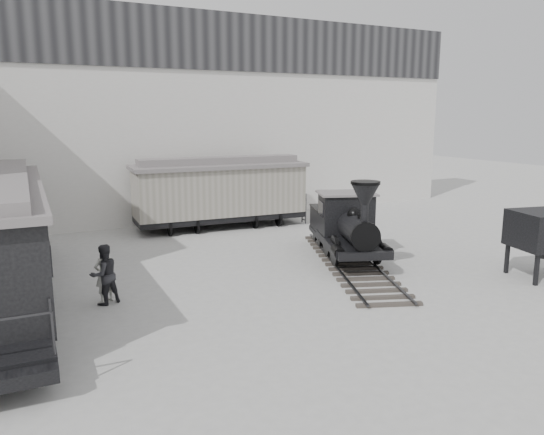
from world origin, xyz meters
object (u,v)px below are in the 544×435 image
visitor_a (104,274)px  boxcar (220,191)px  locomotive (348,230)px  visitor_b (104,274)px

visitor_a → boxcar: bearing=-154.3°
boxcar → visitor_a: boxcar is taller
visitor_a → locomotive: bearing=159.2°
locomotive → visitor_b: size_ratio=5.12×
locomotive → visitor_a: (-9.50, -0.51, -0.34)m
boxcar → visitor_b: size_ratio=4.79×
visitor_a → visitor_b: size_ratio=0.96×
locomotive → boxcar: 8.41m
locomotive → visitor_b: bearing=-154.7°
boxcar → visitor_a: bearing=-126.0°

